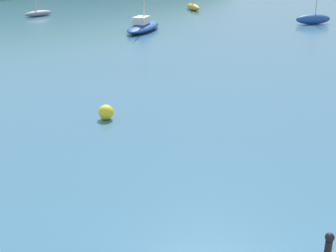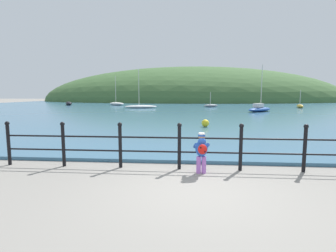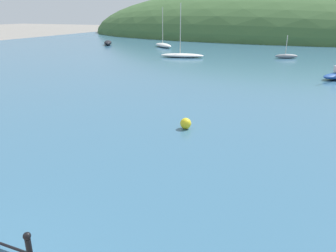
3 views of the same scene
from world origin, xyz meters
TOP-DOWN VIEW (x-y plane):
  - boat_nearest_quay at (17.96, 21.29)m, footprint 2.39×1.16m
  - boat_twin_mast at (7.20, 23.17)m, footprint 3.63×3.86m
  - boat_white_sailboat at (14.37, 30.87)m, footprint 0.80×2.37m
  - boat_red_dinghy at (2.81, 32.21)m, footprint 2.21×1.34m
  - mooring_buoy at (0.78, 9.65)m, footprint 0.42×0.42m

SIDE VIEW (x-z plane):
  - mooring_buoy at x=0.78m, z-range 0.10..0.52m
  - boat_red_dinghy at x=2.81m, z-range -0.75..1.39m
  - boat_white_sailboat at x=14.37m, z-range -0.81..1.53m
  - boat_twin_mast at x=7.20m, z-range -2.05..2.85m
  - boat_nearest_quay at x=17.96m, z-range -0.81..1.65m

